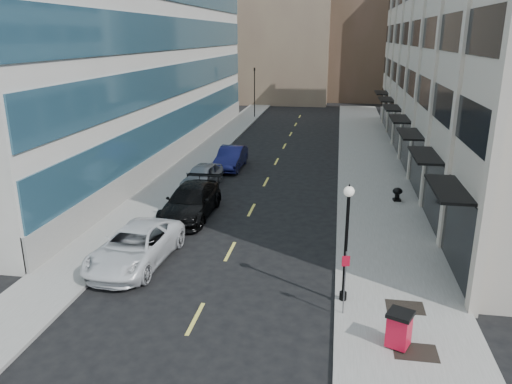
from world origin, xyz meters
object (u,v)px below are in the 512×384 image
(car_white_van, at_px, (135,247))
(car_black_pickup, at_px, (191,201))
(traffic_signal, at_px, (254,71))
(urn_planter, at_px, (397,193))
(trash_bin, at_px, (399,328))
(sign_post, at_px, (345,274))
(car_silver_sedan, at_px, (202,176))
(car_blue_sedan, at_px, (231,158))
(lamppost, at_px, (347,233))

(car_white_van, height_order, car_black_pickup, car_black_pickup)
(traffic_signal, relative_size, urn_planter, 8.47)
(car_white_van, bearing_deg, trash_bin, -19.89)
(car_white_van, relative_size, sign_post, 2.45)
(car_silver_sedan, height_order, urn_planter, car_silver_sedan)
(car_blue_sedan, xyz_separation_m, sign_post, (8.50, -20.28, 0.89))
(car_blue_sedan, relative_size, urn_planter, 6.15)
(car_silver_sedan, bearing_deg, trash_bin, -50.31)
(car_white_van, xyz_separation_m, car_blue_sedan, (0.70, 17.27, 0.00))
(traffic_signal, relative_size, sign_post, 2.84)
(sign_post, bearing_deg, lamppost, 77.71)
(car_white_van, height_order, car_silver_sedan, car_white_van)
(car_black_pickup, bearing_deg, lamppost, -44.16)
(car_black_pickup, xyz_separation_m, urn_planter, (11.80, 4.29, -0.24))
(lamppost, relative_size, urn_planter, 5.66)
(car_white_van, distance_m, car_black_pickup, 6.45)
(sign_post, bearing_deg, car_black_pickup, 119.78)
(car_black_pickup, bearing_deg, traffic_signal, 94.23)
(traffic_signal, height_order, urn_planter, traffic_signal)
(urn_planter, bearing_deg, car_blue_sedan, 150.87)
(urn_planter, bearing_deg, lamppost, -104.57)
(sign_post, relative_size, urn_planter, 2.98)
(car_blue_sedan, bearing_deg, trash_bin, -64.91)
(car_white_van, height_order, lamppost, lamppost)
(car_black_pickup, height_order, lamppost, lamppost)
(traffic_signal, height_order, car_black_pickup, traffic_signal)
(car_white_van, relative_size, car_black_pickup, 0.98)
(car_black_pickup, xyz_separation_m, trash_bin, (10.26, -11.16, -0.07))
(sign_post, bearing_deg, traffic_signal, 91.20)
(traffic_signal, bearing_deg, trash_bin, -74.96)
(car_blue_sedan, distance_m, sign_post, 22.01)
(car_silver_sedan, distance_m, sign_post, 17.82)
(car_blue_sedan, relative_size, sign_post, 2.06)
(car_black_pickup, relative_size, sign_post, 2.49)
(traffic_signal, bearing_deg, car_black_pickup, -86.30)
(lamppost, height_order, sign_post, lamppost)
(traffic_signal, bearing_deg, car_white_van, -87.81)
(car_black_pickup, relative_size, urn_planter, 7.42)
(car_silver_sedan, distance_m, trash_bin, 20.21)
(traffic_signal, distance_m, trash_bin, 48.66)
(car_black_pickup, bearing_deg, sign_post, -47.39)
(car_black_pickup, distance_m, car_silver_sedan, 5.77)
(trash_bin, distance_m, lamppost, 3.87)
(car_white_van, xyz_separation_m, trash_bin, (10.96, -4.76, -0.01))
(car_white_van, height_order, trash_bin, car_white_van)
(car_silver_sedan, height_order, sign_post, sign_post)
(trash_bin, bearing_deg, car_black_pickup, 156.42)
(lamppost, bearing_deg, sign_post, -90.00)
(car_silver_sedan, height_order, lamppost, lamppost)
(sign_post, distance_m, urn_planter, 14.14)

